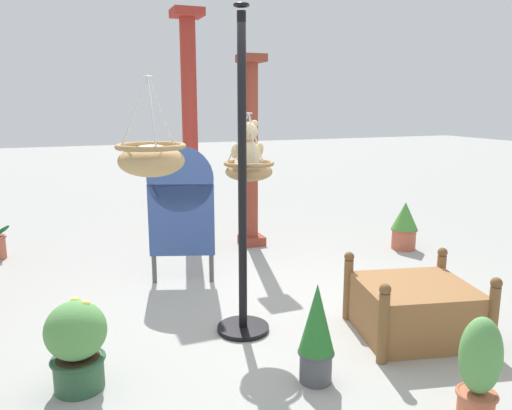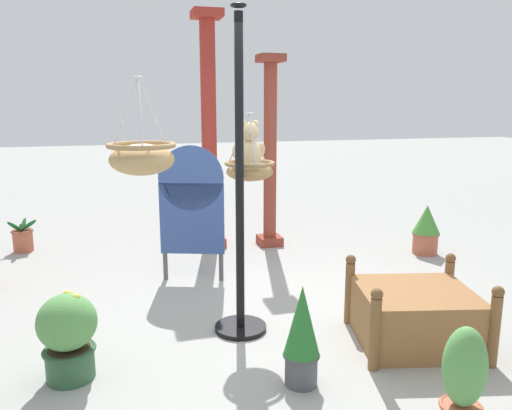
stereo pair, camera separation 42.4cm
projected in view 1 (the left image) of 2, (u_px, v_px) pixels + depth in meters
name	position (u px, v px, depth m)	size (l,w,h in m)	color
ground_plane	(261.00, 321.00, 4.42)	(40.00, 40.00, 0.00)	#9E9E99
display_pole_central	(243.00, 235.00, 4.07)	(0.44, 0.44, 2.63)	black
hanging_basket_with_teddy	(249.00, 170.00, 4.25)	(0.43, 0.43, 0.58)	#A37F51
teddy_bear	(248.00, 148.00, 4.24)	(0.29, 0.25, 0.42)	#D1B789
hanging_basket_left_high	(151.00, 158.00, 3.34)	(0.47, 0.47, 0.67)	tan
greenhouse_pillar_left	(190.00, 137.00, 6.40)	(0.37, 0.37, 3.04)	#9E2D23
greenhouse_pillar_far_back	(252.00, 156.00, 6.58)	(0.33, 0.33, 2.51)	brown
wooden_planter_box	(414.00, 307.00, 4.11)	(1.12, 1.05, 0.62)	olive
potted_plant_fern_front	(317.00, 333.00, 3.40)	(0.26, 0.26, 0.72)	#4C4C51
potted_plant_flowering_red	(77.00, 343.00, 3.32)	(0.41, 0.41, 0.63)	#2D5638
potted_plant_tall_leafy	(404.00, 225.00, 6.55)	(0.35, 0.35, 0.63)	#AD563D
potted_plant_bushy_green	(479.00, 368.00, 3.01)	(0.25, 0.25, 0.66)	#BC6042
display_sign_board	(181.00, 204.00, 5.22)	(0.67, 0.26, 1.47)	#334C8C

